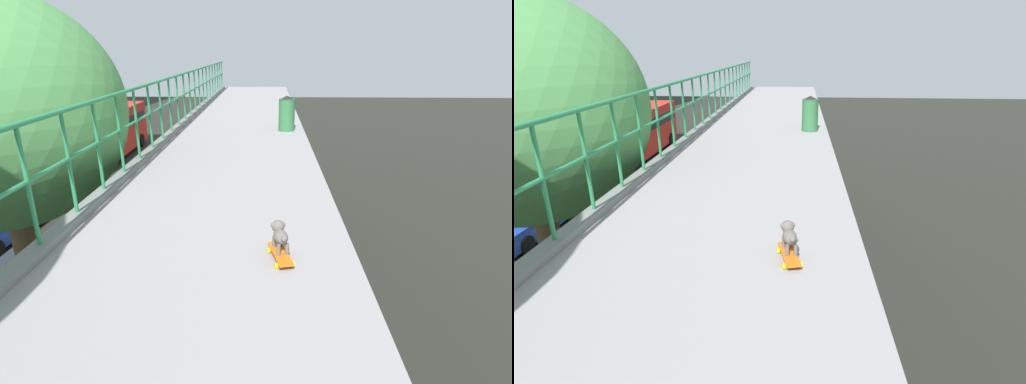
% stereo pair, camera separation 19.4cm
% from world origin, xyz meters
% --- Properties ---
extents(car_red_taxi_fifth, '(2.04, 4.31, 1.57)m').
position_xyz_m(car_red_taxi_fifth, '(-4.85, 8.44, 0.70)').
color(car_red_taxi_fifth, red).
rests_on(car_red_taxi_fifth, ground).
extents(car_grey_seventh, '(1.74, 4.23, 1.31)m').
position_xyz_m(car_grey_seventh, '(-4.61, 14.52, 0.63)').
color(car_grey_seventh, slate).
rests_on(car_grey_seventh, ground).
extents(city_bus, '(2.65, 10.46, 3.23)m').
position_xyz_m(city_bus, '(-8.84, 23.93, 1.83)').
color(city_bus, red).
rests_on(city_bus, ground).
extents(toy_skateboard, '(0.26, 0.49, 0.08)m').
position_xyz_m(toy_skateboard, '(2.13, 1.54, 5.26)').
color(toy_skateboard, orange).
rests_on(toy_skateboard, overpass_deck).
extents(small_dog, '(0.19, 0.34, 0.28)m').
position_xyz_m(small_dog, '(2.13, 1.61, 5.45)').
color(small_dog, '#615955').
rests_on(small_dog, toy_skateboard).
extents(litter_bin, '(0.40, 0.40, 0.84)m').
position_xyz_m(litter_bin, '(2.45, 7.86, 5.63)').
color(litter_bin, '#316C3E').
rests_on(litter_bin, overpass_deck).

